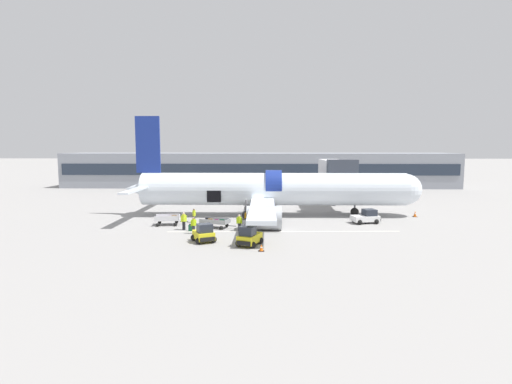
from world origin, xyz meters
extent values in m
plane|color=gray|center=(0.00, 0.00, 0.00)|extent=(500.00, 500.00, 0.00)
cube|color=silver|center=(3.34, -6.77, 0.00)|extent=(23.75, 1.12, 0.01)
cube|color=gray|center=(0.00, 40.65, 3.62)|extent=(83.08, 12.04, 7.24)
cube|color=#232D3D|center=(0.00, 34.58, 3.98)|extent=(81.42, 0.16, 2.32)
cylinder|color=#4C4C51|center=(11.46, 11.36, 1.83)|extent=(0.60, 0.60, 3.67)
cube|color=silver|center=(11.46, 11.36, 5.16)|extent=(2.99, 13.20, 2.99)
cube|color=#333842|center=(11.46, 5.36, 5.16)|extent=(3.88, 1.60, 3.59)
cylinder|color=silver|center=(2.45, 2.75, 3.35)|extent=(32.76, 4.02, 4.02)
sphere|color=silver|center=(18.84, 2.75, 3.35)|extent=(3.82, 3.82, 3.82)
cone|color=silver|center=(-13.93, 2.75, 3.35)|extent=(4.62, 3.70, 3.70)
cylinder|color=navy|center=(2.45, 2.71, 3.71)|extent=(1.97, 4.03, 4.03)
cube|color=navy|center=(-13.17, 2.75, 8.86)|extent=(3.02, 0.28, 7.01)
cube|color=silver|center=(-13.27, -1.79, 3.75)|extent=(1.10, 9.08, 0.20)
cube|color=silver|center=(-13.27, 7.29, 3.75)|extent=(1.10, 9.08, 0.20)
cube|color=silver|center=(1.14, -5.97, 2.24)|extent=(2.61, 16.22, 0.40)
cube|color=silver|center=(1.14, 11.46, 2.24)|extent=(2.61, 16.22, 0.40)
cylinder|color=#B2B7BF|center=(1.34, -6.07, 1.28)|extent=(3.60, 2.51, 2.51)
cylinder|color=#B2B7BF|center=(1.34, 11.57, 1.28)|extent=(3.60, 2.51, 2.51)
cube|color=black|center=(-4.75, 0.76, 2.65)|extent=(1.70, 0.12, 1.40)
cylinder|color=#56565B|center=(12.61, 2.75, 1.43)|extent=(0.22, 0.22, 1.83)
sphere|color=black|center=(12.61, 2.75, 0.51)|extent=(1.03, 1.03, 1.03)
cylinder|color=#56565B|center=(-0.82, 0.04, 1.43)|extent=(0.22, 0.22, 1.83)
sphere|color=black|center=(-0.82, 0.04, 0.51)|extent=(1.03, 1.03, 1.03)
cylinder|color=#56565B|center=(-0.82, 5.46, 1.43)|extent=(0.22, 0.22, 1.83)
sphere|color=black|center=(-0.82, 5.46, 0.51)|extent=(1.03, 1.03, 1.03)
cube|color=yellow|center=(0.10, -12.52, 0.61)|extent=(2.25, 2.93, 0.74)
cube|color=#232833|center=(-0.06, -12.94, 1.37)|extent=(1.54, 1.52, 0.80)
cube|color=black|center=(-0.38, -13.78, 0.46)|extent=(1.23, 0.57, 0.37)
sphere|color=black|center=(-0.84, -13.10, 0.28)|extent=(0.56, 0.56, 0.56)
sphere|color=black|center=(0.41, -13.58, 0.28)|extent=(0.56, 0.56, 0.56)
sphere|color=black|center=(-0.21, -11.45, 0.28)|extent=(0.56, 0.56, 0.56)
sphere|color=black|center=(1.04, -11.93, 0.28)|extent=(0.56, 0.56, 0.56)
cube|color=yellow|center=(-4.16, -11.29, 0.59)|extent=(2.35, 2.69, 0.70)
cube|color=#232833|center=(-3.98, -11.64, 1.33)|extent=(1.60, 1.47, 0.77)
cube|color=black|center=(-3.64, -12.35, 0.45)|extent=(1.27, 0.71, 0.35)
sphere|color=black|center=(-4.46, -12.29, 0.28)|extent=(0.56, 0.56, 0.56)
sphere|color=black|center=(-3.18, -11.66, 0.28)|extent=(0.56, 0.56, 0.56)
sphere|color=black|center=(-5.14, -10.92, 0.28)|extent=(0.56, 0.56, 0.56)
sphere|color=black|center=(-3.85, -10.29, 0.28)|extent=(0.56, 0.56, 0.56)
cube|color=white|center=(12.73, -2.03, 0.55)|extent=(3.23, 2.23, 0.63)
cube|color=#232833|center=(13.24, -1.92, 1.22)|extent=(1.60, 1.62, 0.71)
cube|color=black|center=(14.22, -1.68, 0.43)|extent=(0.45, 1.42, 0.31)
sphere|color=black|center=(13.88, -2.54, 0.28)|extent=(0.56, 0.56, 0.56)
sphere|color=black|center=(13.54, -1.07, 0.28)|extent=(0.56, 0.56, 0.56)
sphere|color=black|center=(11.93, -3.00, 0.28)|extent=(0.56, 0.56, 0.56)
sphere|color=black|center=(11.58, -1.53, 0.28)|extent=(0.56, 0.56, 0.56)
cube|color=#999BA0|center=(-3.92, -5.02, 0.55)|extent=(3.36, 2.34, 0.05)
cube|color=#999BA0|center=(-2.50, -5.46, 0.78)|extent=(0.50, 1.46, 0.40)
cube|color=#999BA0|center=(-4.14, -5.71, 0.78)|extent=(2.87, 0.94, 0.40)
cube|color=#999BA0|center=(-3.71, -4.32, 0.78)|extent=(2.87, 0.94, 0.40)
cube|color=#333338|center=(-2.04, -5.60, 0.32)|extent=(0.88, 0.34, 0.06)
sphere|color=black|center=(-3.13, -6.05, 0.20)|extent=(0.40, 0.40, 0.40)
sphere|color=black|center=(-2.68, -4.61, 0.20)|extent=(0.40, 0.40, 0.40)
sphere|color=black|center=(-5.17, -5.42, 0.20)|extent=(0.40, 0.40, 0.40)
sphere|color=black|center=(-4.72, -3.98, 0.20)|extent=(0.40, 0.40, 0.40)
cube|color=#721951|center=(-3.73, -5.16, 0.76)|extent=(0.42, 0.35, 0.36)
cube|color=olive|center=(-4.43, -4.83, 0.77)|extent=(0.50, 0.26, 0.39)
cube|color=#14472D|center=(-3.15, -5.28, 0.77)|extent=(0.53, 0.28, 0.38)
cube|color=black|center=(-4.79, -4.40, 0.78)|extent=(0.51, 0.37, 0.40)
cube|color=silver|center=(-9.37, -3.65, 0.59)|extent=(2.88, 1.98, 0.05)
cube|color=silver|center=(-8.07, -3.47, 0.86)|extent=(0.29, 1.62, 0.50)
cube|color=silver|center=(-9.26, -4.43, 0.86)|extent=(2.61, 0.43, 0.50)
cube|color=silver|center=(-9.48, -2.88, 0.86)|extent=(2.61, 0.43, 0.50)
cube|color=#333338|center=(-7.60, -3.40, 0.34)|extent=(0.90, 0.20, 0.06)
sphere|color=black|center=(-8.33, -4.33, 0.20)|extent=(0.40, 0.40, 0.40)
sphere|color=black|center=(-8.55, -2.72, 0.20)|extent=(0.40, 0.40, 0.40)
sphere|color=black|center=(-10.19, -4.59, 0.20)|extent=(0.40, 0.40, 0.40)
sphere|color=black|center=(-10.41, -2.98, 0.20)|extent=(0.40, 0.40, 0.40)
cube|color=#721951|center=(-9.90, -3.91, 0.77)|extent=(0.47, 0.30, 0.31)
cube|color=#721951|center=(-9.00, -3.96, 0.81)|extent=(0.38, 0.34, 0.39)
cube|color=olive|center=(-8.71, -3.20, 0.81)|extent=(0.57, 0.30, 0.39)
cylinder|color=black|center=(-7.00, -6.22, 0.45)|extent=(0.44, 0.44, 0.90)
cylinder|color=#CCE523|center=(-7.00, -6.22, 1.25)|extent=(0.57, 0.57, 0.71)
sphere|color=beige|center=(-7.00, -6.22, 1.73)|extent=(0.25, 0.25, 0.25)
cylinder|color=#CCE523|center=(-7.22, -6.33, 1.17)|extent=(0.18, 0.18, 0.65)
cylinder|color=#CCE523|center=(-6.78, -6.10, 1.17)|extent=(0.18, 0.18, 0.65)
cylinder|color=#2D2D33|center=(-5.66, -7.98, 0.41)|extent=(0.39, 0.39, 0.81)
cylinder|color=#B7E019|center=(-5.66, -7.98, 1.13)|extent=(0.50, 0.50, 0.64)
sphere|color=#9E7556|center=(-5.66, -7.98, 1.56)|extent=(0.22, 0.22, 0.22)
cylinder|color=#B7E019|center=(-5.87, -8.07, 1.06)|extent=(0.16, 0.16, 0.59)
cylinder|color=#B7E019|center=(-5.45, -7.89, 1.06)|extent=(0.16, 0.16, 0.59)
cylinder|color=#2D2D33|center=(-6.66, -2.15, 0.39)|extent=(0.34, 0.34, 0.78)
cylinder|color=#CCE523|center=(-6.66, -2.15, 1.08)|extent=(0.44, 0.44, 0.61)
sphere|color=brown|center=(-6.66, -2.15, 1.50)|extent=(0.21, 0.21, 0.21)
cylinder|color=#CCE523|center=(-6.71, -1.94, 1.02)|extent=(0.14, 0.14, 0.56)
cylinder|color=#CCE523|center=(-6.62, -2.36, 1.02)|extent=(0.14, 0.14, 0.56)
cylinder|color=#2D2D33|center=(-1.20, -6.69, 0.42)|extent=(0.32, 0.32, 0.83)
cylinder|color=#B7E019|center=(-1.20, -6.69, 1.16)|extent=(0.41, 0.41, 0.66)
sphere|color=beige|center=(-1.20, -6.69, 1.60)|extent=(0.23, 0.23, 0.23)
cylinder|color=#B7E019|center=(-0.97, -6.70, 1.09)|extent=(0.13, 0.13, 0.60)
cylinder|color=#B7E019|center=(-1.43, -6.67, 1.09)|extent=(0.13, 0.13, 0.60)
cylinder|color=#1E2338|center=(-0.58, -3.43, 0.39)|extent=(0.37, 0.37, 0.78)
cylinder|color=orange|center=(-0.58, -3.43, 1.08)|extent=(0.47, 0.47, 0.61)
sphere|color=brown|center=(-0.58, -3.43, 1.49)|extent=(0.21, 0.21, 0.21)
cylinder|color=orange|center=(-0.37, -3.36, 1.01)|extent=(0.15, 0.15, 0.56)
cylinder|color=orange|center=(-0.78, -3.51, 1.01)|extent=(0.15, 0.15, 0.56)
cube|color=#14472D|center=(-6.22, -6.80, 0.32)|extent=(0.41, 0.24, 0.64)
cube|color=black|center=(-6.22, -6.80, 0.70)|extent=(0.26, 0.05, 0.12)
cube|color=#721951|center=(-6.37, -4.05, 0.34)|extent=(0.44, 0.33, 0.68)
cube|color=black|center=(-6.37, -4.05, 0.74)|extent=(0.25, 0.10, 0.12)
cube|color=black|center=(19.92, 2.25, 0.01)|extent=(0.55, 0.55, 0.03)
cone|color=orange|center=(19.92, 2.25, 0.36)|extent=(0.40, 0.40, 0.73)
cylinder|color=white|center=(19.92, 2.25, 0.40)|extent=(0.23, 0.23, 0.09)
cube|color=black|center=(1.15, -14.54, 0.01)|extent=(0.49, 0.49, 0.03)
cone|color=orange|center=(1.15, -14.54, 0.29)|extent=(0.36, 0.36, 0.59)
cylinder|color=white|center=(1.15, -14.54, 0.32)|extent=(0.21, 0.21, 0.07)
cube|color=black|center=(2.66, -5.08, 0.01)|extent=(0.44, 0.44, 0.03)
cone|color=orange|center=(2.66, -5.08, 0.34)|extent=(0.33, 0.33, 0.67)
cylinder|color=white|center=(2.66, -5.08, 0.37)|extent=(0.19, 0.19, 0.08)
camera|label=1|loc=(1.52, -46.78, 8.58)|focal=28.00mm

